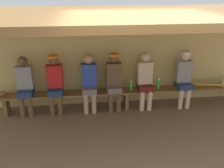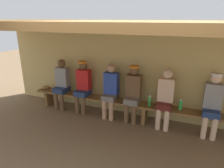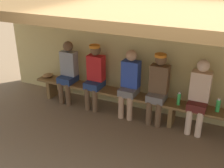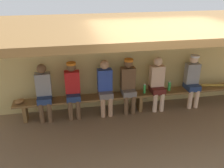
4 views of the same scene
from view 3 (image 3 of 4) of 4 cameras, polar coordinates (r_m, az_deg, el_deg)
name	(u,v)px [view 3 (image 3 of 4)]	position (r m, az deg, el deg)	size (l,w,h in m)	color
back_wall	(182,62)	(5.36, 14.18, 4.33)	(8.00, 0.20, 2.20)	tan
dugout_roof	(169,8)	(3.85, 11.56, 15.00)	(8.00, 2.80, 0.12)	brown
bench	(172,106)	(5.24, 12.33, -4.50)	(6.00, 0.36, 0.46)	brown
player_in_red	(95,74)	(5.62, -3.55, 2.07)	(0.34, 0.42, 1.34)	navy
player_in_white	(199,94)	(5.03, 17.47, -1.96)	(0.34, 0.42, 1.34)	#591E19
player_shirtless_tan	(130,81)	(5.32, 3.64, 0.59)	(0.34, 0.42, 1.34)	slate
player_in_blue	(158,86)	(5.15, 9.47, -0.31)	(0.34, 0.42, 1.34)	slate
player_leftmost	(68,70)	(5.95, -9.05, 2.90)	(0.34, 0.42, 1.34)	navy
water_bottle_blue	(179,99)	(5.11, 13.58, -2.99)	(0.06, 0.06, 0.24)	green
water_bottle_green	(218,105)	(5.08, 20.98, -4.13)	(0.07, 0.07, 0.24)	green
baseball_glove_worn	(48,75)	(6.35, -13.04, 1.75)	(0.24, 0.17, 0.09)	olive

